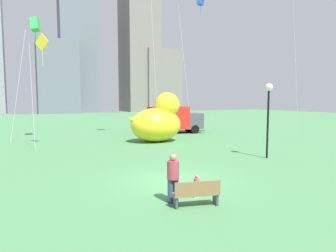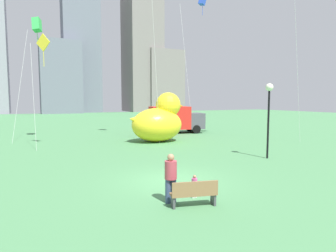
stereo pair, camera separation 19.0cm
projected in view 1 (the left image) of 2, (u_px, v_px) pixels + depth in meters
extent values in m
plane|color=#498451|center=(173.00, 181.00, 12.90)|extent=(140.00, 140.00, 0.00)
cube|color=olive|center=(196.00, 194.00, 9.81)|extent=(1.64, 0.81, 0.06)
cube|color=olive|center=(198.00, 188.00, 9.59)|extent=(1.55, 0.43, 0.45)
cube|color=#47474C|center=(176.00, 202.00, 9.68)|extent=(0.17, 0.38, 0.39)
cube|color=#47474C|center=(216.00, 199.00, 9.98)|extent=(0.17, 0.38, 0.39)
cylinder|color=#38476B|center=(170.00, 191.00, 10.07)|extent=(0.19, 0.19, 0.85)
cylinder|color=#38476B|center=(176.00, 190.00, 10.16)|extent=(0.19, 0.19, 0.85)
cylinder|color=#B23F4C|center=(173.00, 170.00, 10.05)|extent=(0.42, 0.42, 0.64)
sphere|color=#A87C5B|center=(173.00, 157.00, 10.01)|extent=(0.25, 0.25, 0.25)
cylinder|color=silver|center=(195.00, 192.00, 10.62)|extent=(0.10, 0.10, 0.42)
cylinder|color=silver|center=(198.00, 192.00, 10.67)|extent=(0.10, 0.10, 0.42)
cylinder|color=#D85999|center=(197.00, 182.00, 10.61)|extent=(0.21, 0.21, 0.31)
sphere|color=#A87C5B|center=(197.00, 177.00, 10.59)|extent=(0.12, 0.12, 0.12)
ellipsoid|color=yellow|center=(156.00, 125.00, 24.67)|extent=(4.42, 3.27, 2.88)
sphere|color=yellow|center=(167.00, 105.00, 24.98)|extent=(2.15, 2.15, 2.15)
cone|color=orange|center=(177.00, 106.00, 25.42)|extent=(0.97, 0.97, 0.97)
cone|color=yellow|center=(135.00, 120.00, 23.79)|extent=(1.32, 1.15, 1.39)
cylinder|color=black|center=(268.00, 125.00, 17.68)|extent=(0.12, 0.12, 4.15)
sphere|color=#EAEACC|center=(269.00, 87.00, 17.48)|extent=(0.46, 0.46, 0.46)
cube|color=red|center=(168.00, 118.00, 30.96)|extent=(4.45, 2.98, 2.40)
cube|color=#4C4C56|center=(193.00, 121.00, 31.78)|extent=(1.97, 2.54, 1.68)
cylinder|color=black|center=(191.00, 128.00, 31.80)|extent=(1.30, 2.52, 0.90)
cylinder|color=black|center=(160.00, 129.00, 30.83)|extent=(1.30, 2.52, 0.90)
cube|color=slate|center=(57.00, 78.00, 76.66)|extent=(10.11, 10.04, 18.76)
cube|color=slate|center=(78.00, 51.00, 80.91)|extent=(9.95, 7.17, 34.45)
cube|color=gray|center=(139.00, 53.00, 88.43)|extent=(9.88, 11.65, 35.77)
cube|color=gray|center=(159.00, 81.00, 90.99)|extent=(11.06, 11.28, 18.55)
cylinder|color=silver|center=(152.00, 21.00, 23.14)|extent=(0.96, 0.41, 19.78)
cylinder|color=silver|center=(18.00, 84.00, 24.77)|extent=(1.54, 2.98, 9.89)
cube|color=green|center=(35.00, 24.00, 24.29)|extent=(0.81, 1.11, 1.30)
cylinder|color=green|center=(36.00, 35.00, 24.37)|extent=(0.04, 0.04, 1.60)
cylinder|color=silver|center=(32.00, 96.00, 20.63)|extent=(0.11, 1.58, 7.68)
cube|color=yellow|center=(42.00, 42.00, 20.66)|extent=(0.89, 0.99, 1.27)
cylinder|color=yellow|center=(42.00, 55.00, 20.75)|extent=(0.04, 0.04, 1.60)
cylinder|color=silver|center=(184.00, 66.00, 32.34)|extent=(0.44, 3.91, 14.71)
cube|color=blue|center=(201.00, 0.00, 32.34)|extent=(1.06, 0.88, 1.27)
cylinder|color=blue|center=(201.00, 8.00, 32.42)|extent=(0.04, 0.04, 1.60)
cylinder|color=silver|center=(295.00, 38.00, 23.18)|extent=(2.46, 0.50, 17.05)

